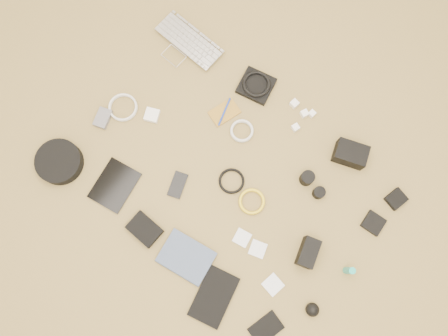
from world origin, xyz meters
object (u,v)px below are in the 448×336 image
Objects in this scene: paperback at (176,274)px; laptop at (183,48)px; dslr_camera at (350,154)px; headphone_case at (59,162)px; tablet at (115,185)px; phone at (178,185)px.

laptop is at bearing 29.62° from paperback.
dslr_camera is 1.31m from headphone_case.
tablet is 1.02× the size of headphone_case.
headphone_case is at bearing -159.59° from dslr_camera.
paperback is at bearing -126.86° from dslr_camera.
phone is at bearing 28.66° from headphone_case.
tablet is at bearing 66.40° from paperback.
dslr_camera reaches higher than tablet.
headphone_case is (-0.99, -0.86, -0.01)m from dslr_camera.
laptop is at bearing 85.74° from headphone_case.
paperback is at bearing -3.06° from headphone_case.
laptop reaches higher than phone.
laptop is 0.79m from headphone_case.
tablet is at bearing -160.58° from phone.
dslr_camera is 0.79m from phone.
headphone_case is at bearing 77.41° from paperback.
tablet is 0.96× the size of paperback.
laptop is 2.39× the size of dslr_camera.
headphone_case is at bearing -92.54° from laptop.
laptop is 1.61× the size of tablet.
headphone_case is (-0.48, -0.26, 0.02)m from phone.
phone is 0.39m from paperback.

